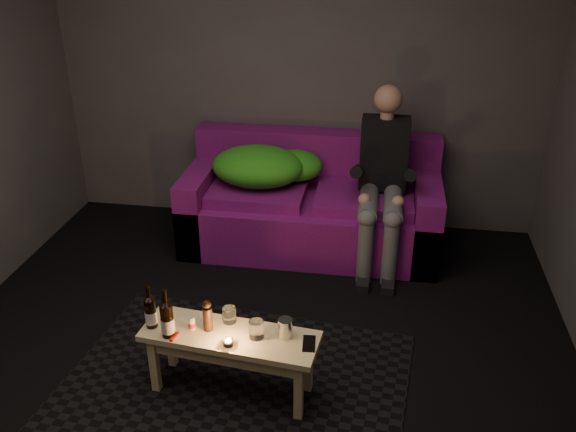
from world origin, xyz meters
name	(u,v)px	position (x,y,z in m)	size (l,w,h in m)	color
floor	(241,389)	(0.00, 0.00, 0.00)	(4.50, 4.50, 0.00)	black
room	(250,87)	(0.00, 0.47, 1.64)	(4.50, 4.50, 4.50)	silver
rug	(235,383)	(-0.04, 0.04, 0.00)	(1.96, 1.42, 0.01)	black
sofa	(312,207)	(0.18, 1.82, 0.31)	(2.01, 0.90, 0.86)	#6B0E6D
green_blanket	(264,166)	(-0.20, 1.81, 0.65)	(0.88, 0.60, 0.30)	#359B1C
person	(383,176)	(0.73, 1.66, 0.69)	(0.36, 0.83, 1.34)	black
coffee_table	(230,344)	(-0.04, -0.01, 0.33)	(1.01, 0.41, 0.40)	tan
beer_bottle_a	(151,312)	(-0.49, -0.01, 0.50)	(0.07, 0.07, 0.26)	black
beer_bottle_b	(167,319)	(-0.37, -0.08, 0.51)	(0.07, 0.07, 0.29)	black
salt_shaker	(192,323)	(-0.26, 0.00, 0.44)	(0.04, 0.04, 0.08)	silver
pepper_mill	(208,319)	(-0.17, 0.01, 0.47)	(0.05, 0.05, 0.14)	black
tumbler_back	(229,315)	(-0.07, 0.10, 0.45)	(0.08, 0.08, 0.09)	white
tealight	(228,342)	(-0.03, -0.11, 0.42)	(0.06, 0.06, 0.04)	white
tumbler_front	(256,329)	(0.11, -0.02, 0.45)	(0.08, 0.08, 0.10)	white
steel_cup	(285,328)	(0.26, 0.02, 0.45)	(0.08, 0.08, 0.11)	#B7BBBE
smartphone	(309,344)	(0.40, -0.03, 0.40)	(0.07, 0.14, 0.01)	black
red_lighter	(174,337)	(-0.33, -0.09, 0.41)	(0.02, 0.08, 0.01)	red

